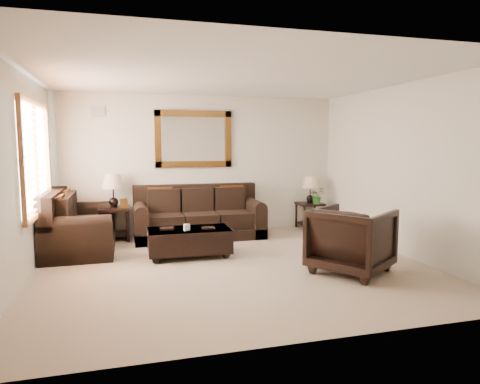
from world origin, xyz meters
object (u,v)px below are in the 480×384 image
object	(u,v)px
coffee_table	(189,239)
armchair	(351,237)
loveseat	(76,229)
end_table_left	(113,197)
sofa	(198,218)
end_table_right	(310,195)

from	to	relation	value
coffee_table	armchair	world-z (taller)	armchair
loveseat	coffee_table	bearing A→B (deg)	-115.45
loveseat	end_table_left	bearing A→B (deg)	-40.89
sofa	end_table_left	size ratio (longest dim) A/B	1.95
sofa	loveseat	distance (m)	2.19
sofa	end_table_left	xyz separation A→B (m)	(-1.53, 0.15, 0.44)
coffee_table	loveseat	bearing A→B (deg)	155.43
sofa	armchair	xyz separation A→B (m)	(1.65, -2.76, 0.14)
sofa	loveseat	size ratio (longest dim) A/B	1.34
loveseat	armchair	size ratio (longest dim) A/B	1.80
end_table_right	sofa	bearing A→B (deg)	-175.63
end_table_left	armchair	size ratio (longest dim) A/B	1.23
end_table_left	end_table_right	distance (m)	3.90
loveseat	coffee_table	world-z (taller)	loveseat
loveseat	coffee_table	size ratio (longest dim) A/B	1.37
end_table_right	armchair	world-z (taller)	end_table_right
sofa	armchair	bearing A→B (deg)	-59.19
sofa	coffee_table	distance (m)	1.41
sofa	loveseat	bearing A→B (deg)	-165.98
loveseat	coffee_table	distance (m)	1.93
end_table_left	loveseat	bearing A→B (deg)	-130.89
sofa	end_table_left	distance (m)	1.60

